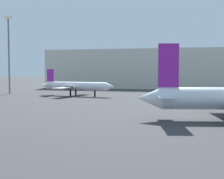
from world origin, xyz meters
TOP-DOWN VIEW (x-y plane):
  - airplane_far_left at (-27.36, 72.03)m, footprint 23.25×16.45m
  - light_mast_left at (-49.59, 75.09)m, footprint 2.40×0.50m
  - terminal_building at (-16.61, 118.95)m, footprint 74.02×23.15m

SIDE VIEW (x-z plane):
  - airplane_far_left at x=-27.36m, z-range -0.92..6.51m
  - terminal_building at x=-16.61m, z-range 0.00..15.14m
  - light_mast_left at x=-49.59m, z-range 1.30..24.53m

